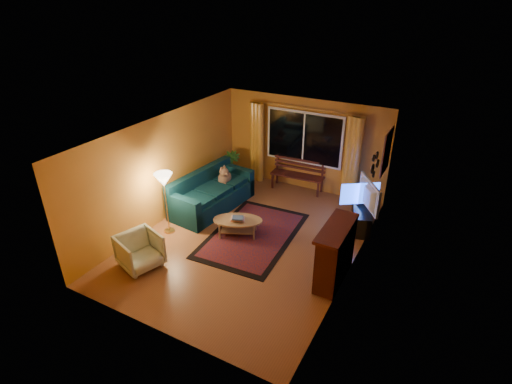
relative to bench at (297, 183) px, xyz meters
The scene contains 22 objects.
floor 2.76m from the bench, 88.93° to the right, with size 4.50×6.00×0.02m, color brown.
ceiling 3.58m from the bench, 88.93° to the right, with size 4.50×6.00×0.02m, color white.
wall_back 1.07m from the bench, 78.78° to the left, with size 4.50×0.02×2.50m, color #C6812E.
wall_left 3.68m from the bench, 128.77° to the right, with size 0.02×6.00×2.50m, color #C6812E.
wall_right 3.74m from the bench, 49.95° to the right, with size 0.02×6.00×2.50m, color #C6812E.
window 1.25m from the bench, 75.19° to the left, with size 2.00×0.02×1.30m, color black.
curtain_rod 2.04m from the bench, 71.03° to the left, with size 0.03×0.03×3.20m, color #BF8C3F.
curtain_left 1.59m from the bench, behind, with size 0.36×0.36×2.24m, color gold.
curtain_right 1.67m from the bench, ahead, with size 0.36×0.36×2.24m, color gold.
bench is the anchor object (origin of this frame).
potted_plant 1.92m from the bench, 170.00° to the right, with size 0.49×0.49×0.87m, color #235B1E.
sofa 2.43m from the bench, 127.44° to the right, with size 0.98×2.29×0.93m, color #07242D.
dog 2.06m from the bench, 135.29° to the right, with size 0.31×0.43×0.47m, color #835F49, non-canonical shape.
armchair 4.79m from the bench, 107.04° to the right, with size 0.75×0.70×0.77m, color beige.
floor_lamp 3.78m from the bench, 117.52° to the right, with size 0.24×0.24×1.45m, color #BF8C3F.
rug 2.56m from the bench, 89.29° to the right, with size 1.75×2.77×0.02m, color maroon.
coffee_table 2.72m from the bench, 95.82° to the right, with size 1.10×1.10×0.40m, color #937350.
tv_console 2.29m from the bench, 26.36° to the right, with size 0.40×1.20×0.50m, color black.
television 2.37m from the bench, 26.36° to the right, with size 1.12×0.15×0.65m, color black.
fireplace 3.80m from the bench, 56.29° to the right, with size 0.40×1.20×1.10m, color maroon.
mirror_cluster 3.12m from the bench, 32.67° to the right, with size 0.06×0.60×0.56m, color black, non-canonical shape.
painting 2.70m from the bench, ahead, with size 0.04×0.76×0.96m, color #CF6725.
Camera 1 is at (3.63, -6.43, 4.98)m, focal length 28.00 mm.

